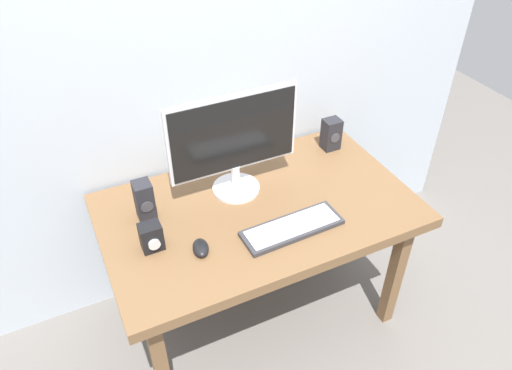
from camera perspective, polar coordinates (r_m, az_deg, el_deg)
The scene contains 8 objects.
ground_plane at distance 2.60m, azimuth 0.25°, elevation -14.59°, with size 6.00×6.00×0.00m, color slate.
desk at distance 2.12m, azimuth 0.30°, elevation -4.03°, with size 1.32×0.79×0.72m.
monitor at distance 2.02m, azimuth -2.62°, elevation 5.20°, with size 0.57×0.21×0.46m.
keyboard_primary at distance 1.97m, azimuth 4.23°, elevation -5.00°, with size 0.42×0.15×0.02m.
mouse at distance 1.88m, azimuth -6.49°, elevation -7.31°, with size 0.06×0.10×0.04m, color black.
speaker_right at distance 2.41m, azimuth 8.79°, elevation 5.90°, with size 0.08×0.08×0.16m.
speaker_left at distance 2.01m, azimuth -12.92°, elevation -1.83°, with size 0.07×0.08×0.18m.
audio_controller at distance 1.90m, azimuth -12.14°, elevation -5.97°, with size 0.08×0.08×0.12m.
Camera 1 is at (-0.68, -1.41, 2.08)m, focal length 34.18 mm.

